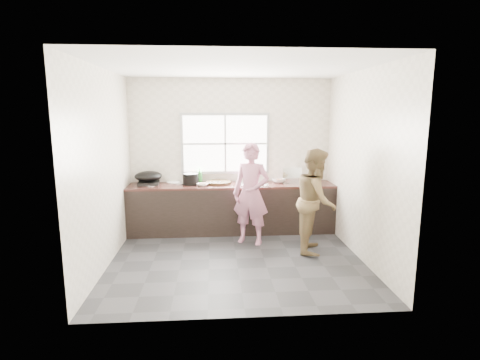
{
  "coord_description": "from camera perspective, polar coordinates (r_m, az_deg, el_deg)",
  "views": [
    {
      "loc": [
        -0.32,
        -5.17,
        2.11
      ],
      "look_at": [
        0.1,
        0.65,
        1.05
      ],
      "focal_mm": 28.0,
      "sensor_mm": 36.0,
      "label": 1
    }
  ],
  "objects": [
    {
      "name": "black_pot",
      "position": [
        6.59,
        -7.52,
        0.15
      ],
      "size": [
        0.34,
        0.34,
        0.2
      ],
      "primitive_type": "cylinder",
      "rotation": [
        0.0,
        0.0,
        -0.28
      ],
      "color": "black",
      "rests_on": "countertop"
    },
    {
      "name": "floor",
      "position": [
        5.59,
        -0.55,
        -11.92
      ],
      "size": [
        3.6,
        3.2,
        0.01
      ],
      "primitive_type": "cube",
      "color": "#2C2C2F",
      "rests_on": "ground"
    },
    {
      "name": "ceiling",
      "position": [
        5.21,
        -0.61,
        16.86
      ],
      "size": [
        3.6,
        3.2,
        0.01
      ],
      "primitive_type": "cube",
      "color": "silver",
      "rests_on": "wall_back"
    },
    {
      "name": "pot_lid_left",
      "position": [
        6.66,
        -13.29,
        -0.74
      ],
      "size": [
        0.27,
        0.27,
        0.01
      ],
      "primitive_type": "cylinder",
      "rotation": [
        0.0,
        0.0,
        -0.15
      ],
      "color": "silver",
      "rests_on": "countertop"
    },
    {
      "name": "glass_jar",
      "position": [
        6.64,
        -7.94,
        -0.26
      ],
      "size": [
        0.08,
        0.08,
        0.09
      ],
      "primitive_type": "cylinder",
      "rotation": [
        0.0,
        0.0,
        0.29
      ],
      "color": "silver",
      "rests_on": "countertop"
    },
    {
      "name": "wall_right",
      "position": [
        5.64,
        18.07,
        2.04
      ],
      "size": [
        0.01,
        3.2,
        2.7
      ],
      "primitive_type": "cube",
      "color": "beige",
      "rests_on": "ground"
    },
    {
      "name": "window_glazing",
      "position": [
        6.76,
        -2.26,
        5.54
      ],
      "size": [
        1.5,
        0.01,
        1.0
      ],
      "primitive_type": "cube",
      "color": "white",
      "rests_on": "window_frame"
    },
    {
      "name": "bowl_held",
      "position": [
        6.52,
        2.75,
        -0.51
      ],
      "size": [
        0.2,
        0.2,
        0.06
      ],
      "primitive_type": "imported",
      "rotation": [
        0.0,
        0.0,
        -0.12
      ],
      "color": "white",
      "rests_on": "countertop"
    },
    {
      "name": "bottle_brown_tall",
      "position": [
        6.77,
        -7.16,
        0.47
      ],
      "size": [
        0.09,
        0.09,
        0.21
      ],
      "primitive_type": "imported",
      "rotation": [
        0.0,
        0.0,
        -0.01
      ],
      "color": "#4A2212",
      "rests_on": "countertop"
    },
    {
      "name": "woman",
      "position": [
        6.02,
        1.7,
        -2.61
      ],
      "size": [
        0.66,
        0.56,
        1.53
      ],
      "primitive_type": "imported",
      "rotation": [
        0.0,
        0.0,
        -0.41
      ],
      "color": "#C47593",
      "rests_on": "floor"
    },
    {
      "name": "dish_rack",
      "position": [
        6.9,
        7.63,
        0.9
      ],
      "size": [
        0.39,
        0.29,
        0.27
      ],
      "primitive_type": "cube",
      "rotation": [
        0.0,
        0.0,
        0.13
      ],
      "color": "white",
      "rests_on": "countertop"
    },
    {
      "name": "wok",
      "position": [
        6.72,
        -13.79,
        0.58
      ],
      "size": [
        0.48,
        0.48,
        0.18
      ],
      "primitive_type": "ellipsoid",
      "rotation": [
        0.0,
        0.0,
        -0.01
      ],
      "color": "black",
      "rests_on": "burner"
    },
    {
      "name": "window_frame",
      "position": [
        6.78,
        -2.27,
        5.56
      ],
      "size": [
        1.6,
        0.05,
        1.1
      ],
      "primitive_type": "cube",
      "color": "#9EA0A5",
      "rests_on": "wall_back"
    },
    {
      "name": "bottle_green",
      "position": [
        6.78,
        -6.16,
        0.75
      ],
      "size": [
        0.13,
        0.13,
        0.26
      ],
      "primitive_type": "imported",
      "rotation": [
        0.0,
        0.0,
        0.41
      ],
      "color": "#2C8933",
      "rests_on": "countertop"
    },
    {
      "name": "wall_left",
      "position": [
        5.43,
        -19.97,
        1.63
      ],
      "size": [
        0.01,
        3.2,
        2.7
      ],
      "primitive_type": "cube",
      "color": "beige",
      "rests_on": "ground"
    },
    {
      "name": "wall_front",
      "position": [
        3.66,
        0.99,
        -1.71
      ],
      "size": [
        3.6,
        0.01,
        2.7
      ],
      "primitive_type": "cube",
      "color": "beige",
      "rests_on": "ground"
    },
    {
      "name": "pot_lid_right",
      "position": [
        6.73,
        -9.21,
        -0.49
      ],
      "size": [
        0.29,
        0.29,
        0.01
      ],
      "primitive_type": "cylinder",
      "rotation": [
        0.0,
        0.0,
        -0.32
      ],
      "color": "#B9BBC1",
      "rests_on": "countertop"
    },
    {
      "name": "cabinet",
      "position": [
        6.68,
        -1.25,
        -4.43
      ],
      "size": [
        3.6,
        0.62,
        0.82
      ],
      "primitive_type": "cube",
      "color": "black",
      "rests_on": "floor"
    },
    {
      "name": "bottle_brown_short",
      "position": [
        6.62,
        -7.75,
        -0.01
      ],
      "size": [
        0.15,
        0.15,
        0.15
      ],
      "primitive_type": "imported",
      "rotation": [
        0.0,
        0.0,
        0.36
      ],
      "color": "#512414",
      "rests_on": "countertop"
    },
    {
      "name": "bowl_mince",
      "position": [
        6.45,
        -5.7,
        -0.71
      ],
      "size": [
        0.25,
        0.25,
        0.05
      ],
      "primitive_type": "imported",
      "rotation": [
        0.0,
        0.0,
        -0.41
      ],
      "color": "white",
      "rests_on": "countertop"
    },
    {
      "name": "bowl_crabs",
      "position": [
        6.77,
        5.92,
        -0.12
      ],
      "size": [
        0.26,
        0.26,
        0.06
      ],
      "primitive_type": "imported",
      "rotation": [
        0.0,
        0.0,
        0.37
      ],
      "color": "silver",
      "rests_on": "countertop"
    },
    {
      "name": "countertop",
      "position": [
        6.59,
        -1.27,
        -0.81
      ],
      "size": [
        3.6,
        0.64,
        0.04
      ],
      "primitive_type": "cube",
      "color": "#331915",
      "rests_on": "cabinet"
    },
    {
      "name": "burner",
      "position": [
        6.73,
        -13.75,
        -0.46
      ],
      "size": [
        0.37,
        0.37,
        0.05
      ],
      "primitive_type": "cube",
      "rotation": [
        0.0,
        0.0,
        0.06
      ],
      "color": "black",
      "rests_on": "countertop"
    },
    {
      "name": "plate_food",
      "position": [
        6.84,
        -10.15,
        -0.31
      ],
      "size": [
        0.28,
        0.28,
        0.02
      ],
      "primitive_type": "cylinder",
      "rotation": [
        0.0,
        0.0,
        -0.26
      ],
      "color": "white",
      "rests_on": "countertop"
    },
    {
      "name": "person_side",
      "position": [
        5.79,
        11.5,
        -3.08
      ],
      "size": [
        0.79,
        0.91,
        1.58
      ],
      "primitive_type": "imported",
      "rotation": [
        0.0,
        0.0,
        1.29
      ],
      "color": "brown",
      "rests_on": "floor"
    },
    {
      "name": "sink",
      "position": [
        6.61,
        1.76,
        -0.56
      ],
      "size": [
        0.55,
        0.45,
        0.02
      ],
      "primitive_type": "cube",
      "color": "silver",
      "rests_on": "countertop"
    },
    {
      "name": "wall_back",
      "position": [
        6.82,
        -1.42,
        3.9
      ],
      "size": [
        3.6,
        0.01,
        2.7
      ],
      "primitive_type": "cube",
      "color": "beige",
      "rests_on": "ground"
    },
    {
      "name": "cleaver",
      "position": [
        6.54,
        -3.79,
        -0.35
      ],
      "size": [
        0.24,
        0.18,
        0.01
      ],
      "primitive_type": "cube",
      "rotation": [
        0.0,
        0.0,
        0.37
      ],
      "color": "#BABDC1",
      "rests_on": "cutting_board"
    },
    {
      "name": "faucet",
      "position": [
        6.78,
        1.6,
        0.96
      ],
      "size": [
        0.02,
        0.02,
        0.3
      ],
      "primitive_type": "cylinder",
      "color": "silver",
      "rests_on": "countertop"
    },
    {
      "name": "cutting_board",
      "position": [
        6.63,
        -3.28,
        -0.39
      ],
      "size": [
        0.52,
        0.52,
        0.04
      ],
      "primitive_type": "cylinder",
      "rotation": [
        0.0,
        0.0,
        0.19
      ],
      "color": "black",
      "rests_on": "countertop"
    }
  ]
}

